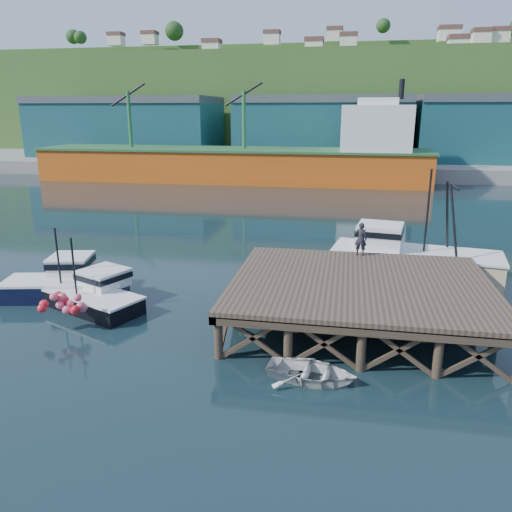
% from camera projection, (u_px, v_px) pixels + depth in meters
% --- Properties ---
extents(ground, '(300.00, 300.00, 0.00)m').
position_uv_depth(ground, '(246.00, 314.00, 24.93)').
color(ground, black).
rests_on(ground, ground).
extents(wharf, '(12.00, 10.00, 2.62)m').
position_uv_depth(wharf, '(361.00, 286.00, 23.26)').
color(wharf, brown).
rests_on(wharf, ground).
extents(far_quay, '(160.00, 40.00, 2.00)m').
position_uv_depth(far_quay, '(322.00, 161.00, 90.76)').
color(far_quay, gray).
rests_on(far_quay, ground).
extents(warehouse_left, '(32.00, 16.00, 9.00)m').
position_uv_depth(warehouse_left, '(128.00, 130.00, 90.54)').
color(warehouse_left, '#195153').
rests_on(warehouse_left, far_quay).
extents(warehouse_mid, '(28.00, 16.00, 9.00)m').
position_uv_depth(warehouse_mid, '(322.00, 131.00, 84.49)').
color(warehouse_mid, '#195153').
rests_on(warehouse_mid, far_quay).
extents(warehouse_right, '(30.00, 16.00, 9.00)m').
position_uv_depth(warehouse_right, '(512.00, 132.00, 79.31)').
color(warehouse_right, '#195153').
rests_on(warehouse_right, far_quay).
extents(cargo_ship, '(55.50, 10.00, 13.75)m').
position_uv_depth(cargo_ship, '(255.00, 158.00, 70.80)').
color(cargo_ship, '#D35713').
rests_on(cargo_ship, ground).
extents(hillside, '(220.00, 50.00, 22.00)m').
position_uv_depth(hillside, '(331.00, 105.00, 116.29)').
color(hillside, '#2D511E').
rests_on(hillside, ground).
extents(boat_navy, '(6.80, 4.21, 4.04)m').
position_uv_depth(boat_navy, '(67.00, 282.00, 27.20)').
color(boat_navy, black).
rests_on(boat_navy, ground).
extents(boat_black, '(6.65, 5.54, 3.86)m').
position_uv_depth(boat_black, '(92.00, 293.00, 25.75)').
color(boat_black, black).
rests_on(boat_black, ground).
extents(trawler, '(10.28, 5.07, 6.59)m').
position_uv_depth(trawler, '(412.00, 256.00, 30.14)').
color(trawler, beige).
rests_on(trawler, ground).
extents(dinghy, '(3.77, 2.95, 0.71)m').
position_uv_depth(dinghy, '(311.00, 372.00, 18.72)').
color(dinghy, silver).
rests_on(dinghy, ground).
extents(dockworker, '(0.74, 0.56, 1.83)m').
position_uv_depth(dockworker, '(361.00, 239.00, 27.28)').
color(dockworker, black).
rests_on(dockworker, wharf).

